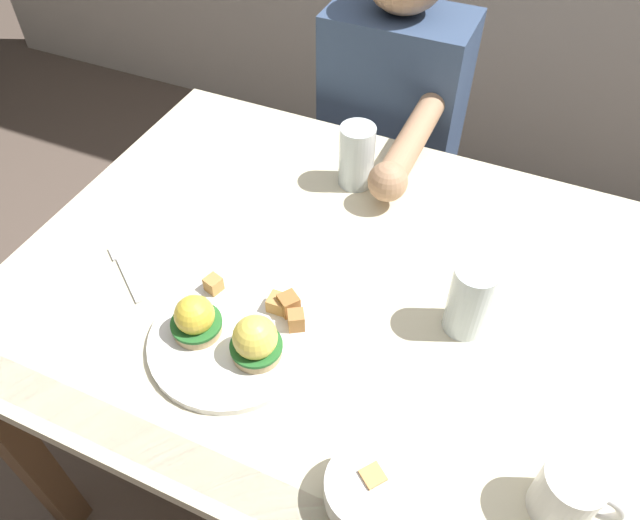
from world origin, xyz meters
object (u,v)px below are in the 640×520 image
fork (124,269)px  water_glass_far (469,303)px  coffee_mug (569,493)px  diner_person (389,131)px  fruit_bowl (370,491)px  dining_table (343,319)px  water_glass_near (356,160)px  eggs_benedict_plate (231,334)px

fork → water_glass_far: bearing=12.2°
coffee_mug → diner_person: 1.02m
water_glass_far → diner_person: bearing=119.2°
fruit_bowl → water_glass_far: size_ratio=0.88×
water_glass_far → dining_table: bearing=178.5°
dining_table → water_glass_near: size_ratio=8.82×
eggs_benedict_plate → water_glass_far: water_glass_far is taller
dining_table → fruit_bowl: fruit_bowl is taller
water_glass_near → diner_person: bearing=95.9°
eggs_benedict_plate → water_glass_far: (0.34, 0.19, 0.03)m
fork → fruit_bowl: bearing=-20.7°
eggs_benedict_plate → coffee_mug: size_ratio=2.42×
coffee_mug → fork: size_ratio=0.82×
fork → diner_person: (0.26, 0.74, -0.09)m
coffee_mug → diner_person: (-0.53, 0.85, -0.14)m
fork → water_glass_far: water_glass_far is taller
dining_table → water_glass_far: size_ratio=8.80×
fork → water_glass_far: size_ratio=0.99×
fork → water_glass_far: (0.60, 0.13, 0.06)m
fork → water_glass_near: 0.50m
fruit_bowl → water_glass_far: 0.34m
water_glass_far → diner_person: (-0.34, 0.61, -0.15)m
coffee_mug → fork: bearing=171.6°
fork → water_glass_near: (0.29, 0.41, 0.06)m
eggs_benedict_plate → water_glass_near: water_glass_near is taller
coffee_mug → fruit_bowl: bearing=-158.3°
coffee_mug → diner_person: diner_person is taller
fruit_bowl → coffee_mug: 0.25m
eggs_benedict_plate → fruit_bowl: bearing=-27.0°
water_glass_near → eggs_benedict_plate: bearing=-93.7°
coffee_mug → diner_person: bearing=122.1°
fork → diner_person: bearing=70.7°
water_glass_far → diner_person: diner_person is taller
dining_table → water_glass_far: bearing=-1.5°
water_glass_far → diner_person: 0.71m
dining_table → water_glass_far: (0.22, -0.01, 0.17)m
eggs_benedict_plate → diner_person: 0.80m
fruit_bowl → fork: size_ratio=0.89×
fruit_bowl → coffee_mug: (0.24, 0.09, 0.02)m
dining_table → fruit_bowl: size_ratio=10.00×
coffee_mug → water_glass_far: 0.31m
dining_table → diner_person: (-0.12, 0.60, 0.02)m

